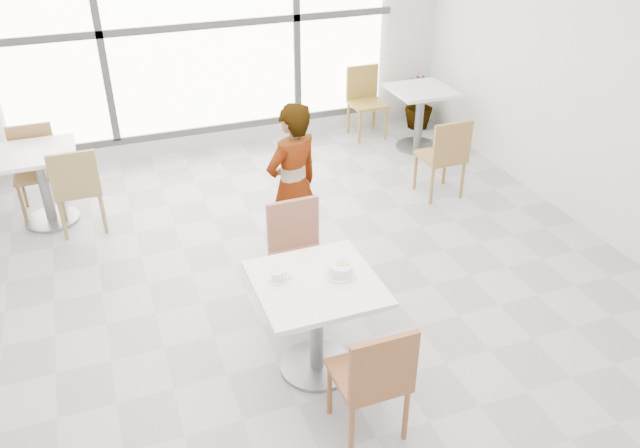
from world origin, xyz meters
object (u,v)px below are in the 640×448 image
object	(u,v)px
bg_chair_left_near	(77,185)
plant_right	(419,103)
bg_table_left	(42,176)
bg_table_right	(420,110)
bg_chair_left_far	(36,164)
chair_far	(298,248)
bg_chair_right_near	(445,153)
coffee_cup	(278,276)
person	(293,187)
main_table	(316,309)
chair_near	(374,376)
oatmeal_bowl	(341,270)
bg_chair_right_far	(365,97)

from	to	relation	value
bg_chair_left_near	plant_right	xyz separation A→B (m)	(4.27, 1.25, -0.17)
bg_table_left	plant_right	world-z (taller)	bg_table_left
plant_right	bg_table_right	bearing A→B (deg)	-118.82
bg_table_left	bg_chair_left_far	size ratio (longest dim) A/B	0.86
bg_table_left	chair_far	bearing A→B (deg)	-47.93
bg_chair_left_far	bg_table_right	bearing A→B (deg)	0.45
chair_far	bg_table_right	distance (m)	3.38
bg_table_left	bg_chair_right_near	world-z (taller)	bg_chair_right_near
coffee_cup	bg_chair_left_far	distance (m)	3.45
bg_table_right	bg_chair_left_far	xyz separation A→B (m)	(-4.31, -0.03, 0.01)
person	bg_chair_left_near	xyz separation A→B (m)	(-1.73, 1.17, -0.24)
main_table	chair_far	world-z (taller)	chair_far
bg_table_right	bg_chair_right_near	distance (m)	1.30
main_table	bg_table_left	world-z (taller)	same
chair_near	oatmeal_bowl	bearing A→B (deg)	-95.27
chair_near	bg_chair_right_near	size ratio (longest dim) A/B	1.00
bg_table_left	oatmeal_bowl	bearing A→B (deg)	-56.18
bg_chair_right_far	bg_table_left	bearing A→B (deg)	-165.88
main_table	bg_chair_right_far	size ratio (longest dim) A/B	0.92
chair_near	bg_chair_left_far	bearing A→B (deg)	-63.65
bg_chair_right_near	plant_right	world-z (taller)	bg_chair_right_near
chair_far	bg_chair_right_far	bearing A→B (deg)	57.52
plant_right	bg_chair_left_far	bearing A→B (deg)	-172.39
person	plant_right	world-z (taller)	person
chair_near	plant_right	size ratio (longest dim) A/B	1.31
bg_table_left	bg_chair_left_far	xyz separation A→B (m)	(-0.06, 0.30, 0.01)
person	bg_chair_left_far	size ratio (longest dim) A/B	1.69
main_table	bg_table_right	xyz separation A→B (m)	(2.51, 3.20, -0.04)
chair_near	bg_table_left	size ratio (longest dim) A/B	1.16
plant_right	coffee_cup	bearing A→B (deg)	-129.74
bg_chair_left_far	person	bearing A→B (deg)	-40.82
bg_table_left	chair_near	bearing A→B (deg)	-62.50
chair_near	chair_far	world-z (taller)	same
chair_near	bg_table_right	distance (m)	4.57
person	plant_right	size ratio (longest dim) A/B	2.23
main_table	bg_chair_right_far	world-z (taller)	bg_chair_right_far
bg_chair_left_far	plant_right	distance (m)	4.67
bg_table_left	bg_chair_left_far	bearing A→B (deg)	101.04
chair_far	bg_chair_right_near	size ratio (longest dim) A/B	1.00
chair_near	bg_chair_right_far	world-z (taller)	same
chair_far	oatmeal_bowl	bearing A→B (deg)	-87.15
chair_far	coffee_cup	world-z (taller)	chair_far
bg_chair_left_near	person	bearing A→B (deg)	145.78
bg_chair_right_near	plant_right	bearing A→B (deg)	-110.99
oatmeal_bowl	coffee_cup	size ratio (longest dim) A/B	1.32
chair_far	plant_right	distance (m)	4.03
chair_far	bg_chair_right_near	bearing A→B (deg)	30.27
coffee_cup	bg_table_left	bearing A→B (deg)	118.58
chair_far	person	xyz separation A→B (m)	(0.16, 0.57, 0.24)
chair_near	chair_far	xyz separation A→B (m)	(0.03, 1.48, 0.00)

